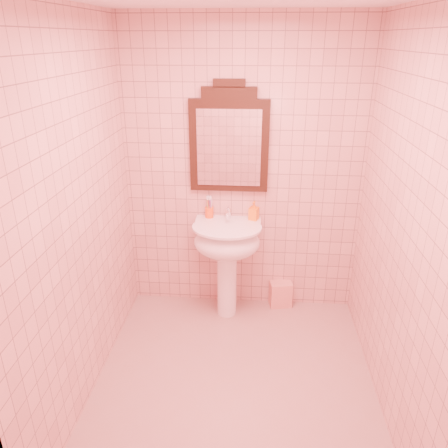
# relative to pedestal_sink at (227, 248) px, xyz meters

# --- Properties ---
(floor) EXTENTS (2.20, 2.20, 0.00)m
(floor) POSITION_rel_pedestal_sink_xyz_m (0.12, -0.87, -0.66)
(floor) COLOR tan
(floor) RESTS_ON ground
(back_wall) EXTENTS (2.00, 0.02, 2.50)m
(back_wall) POSITION_rel_pedestal_sink_xyz_m (0.12, 0.23, 0.59)
(back_wall) COLOR #E2A79D
(back_wall) RESTS_ON floor
(pedestal_sink) EXTENTS (0.58, 0.58, 0.86)m
(pedestal_sink) POSITION_rel_pedestal_sink_xyz_m (0.00, 0.00, 0.00)
(pedestal_sink) COLOR white
(pedestal_sink) RESTS_ON floor
(faucet) EXTENTS (0.04, 0.16, 0.11)m
(faucet) POSITION_rel_pedestal_sink_xyz_m (0.00, 0.14, 0.26)
(faucet) COLOR white
(faucet) RESTS_ON pedestal_sink
(mirror) EXTENTS (0.65, 0.06, 0.90)m
(mirror) POSITION_rel_pedestal_sink_xyz_m (0.00, 0.20, 0.86)
(mirror) COLOR black
(mirror) RESTS_ON back_wall
(toothbrush_cup) EXTENTS (0.07, 0.07, 0.17)m
(toothbrush_cup) POSITION_rel_pedestal_sink_xyz_m (-0.17, 0.17, 0.25)
(toothbrush_cup) COLOR #FA5515
(toothbrush_cup) RESTS_ON pedestal_sink
(soap_dispenser) EXTENTS (0.10, 0.10, 0.16)m
(soap_dispenser) POSITION_rel_pedestal_sink_xyz_m (0.22, 0.15, 0.28)
(soap_dispenser) COLOR orange
(soap_dispenser) RESTS_ON pedestal_sink
(towel) EXTENTS (0.22, 0.16, 0.24)m
(towel) POSITION_rel_pedestal_sink_xyz_m (0.49, 0.17, -0.54)
(towel) COLOR #EA9C89
(towel) RESTS_ON floor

